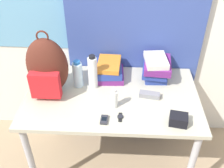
{
  "coord_description": "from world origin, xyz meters",
  "views": [
    {
      "loc": [
        0.08,
        -1.13,
        1.99
      ],
      "look_at": [
        0.0,
        0.38,
        0.86
      ],
      "focal_mm": 42.0,
      "sensor_mm": 36.0,
      "label": 1
    }
  ],
  "objects_px": {
    "book_stack_center": "(156,67)",
    "sunscreen_bottle": "(114,99)",
    "book_stack_left": "(109,70)",
    "sports_bottle": "(93,72)",
    "water_bottle": "(78,74)",
    "camera_pouch": "(178,120)",
    "sunglasses_case": "(149,95)",
    "wristwatch": "(120,117)",
    "backpack": "(47,68)",
    "cell_phone": "(104,120)"
  },
  "relations": [
    {
      "from": "water_bottle",
      "to": "camera_pouch",
      "type": "xyz_separation_m",
      "value": [
        0.71,
        -0.38,
        -0.07
      ]
    },
    {
      "from": "book_stack_left",
      "to": "sports_bottle",
      "type": "height_order",
      "value": "sports_bottle"
    },
    {
      "from": "sports_bottle",
      "to": "cell_phone",
      "type": "bearing_deg",
      "value": -73.21
    },
    {
      "from": "backpack",
      "to": "sports_bottle",
      "type": "xyz_separation_m",
      "value": [
        0.31,
        0.07,
        -0.08
      ]
    },
    {
      "from": "sunscreen_bottle",
      "to": "water_bottle",
      "type": "bearing_deg",
      "value": 141.04
    },
    {
      "from": "sunscreen_bottle",
      "to": "cell_phone",
      "type": "relative_size",
      "value": 1.82
    },
    {
      "from": "book_stack_center",
      "to": "sunglasses_case",
      "type": "distance_m",
      "value": 0.27
    },
    {
      "from": "book_stack_center",
      "to": "camera_pouch",
      "type": "distance_m",
      "value": 0.53
    },
    {
      "from": "cell_phone",
      "to": "sunglasses_case",
      "type": "xyz_separation_m",
      "value": [
        0.31,
        0.26,
        0.01
      ]
    },
    {
      "from": "sports_bottle",
      "to": "sunglasses_case",
      "type": "height_order",
      "value": "sports_bottle"
    },
    {
      "from": "backpack",
      "to": "wristwatch",
      "type": "bearing_deg",
      "value": -26.08
    },
    {
      "from": "backpack",
      "to": "book_stack_left",
      "type": "xyz_separation_m",
      "value": [
        0.43,
        0.22,
        -0.14
      ]
    },
    {
      "from": "book_stack_left",
      "to": "cell_phone",
      "type": "xyz_separation_m",
      "value": [
        -0.0,
        -0.51,
        -0.06
      ]
    },
    {
      "from": "camera_pouch",
      "to": "cell_phone",
      "type": "bearing_deg",
      "value": 179.94
    },
    {
      "from": "sports_bottle",
      "to": "sunscreen_bottle",
      "type": "height_order",
      "value": "sports_bottle"
    },
    {
      "from": "sunglasses_case",
      "to": "camera_pouch",
      "type": "bearing_deg",
      "value": -57.63
    },
    {
      "from": "backpack",
      "to": "wristwatch",
      "type": "height_order",
      "value": "backpack"
    },
    {
      "from": "sunglasses_case",
      "to": "camera_pouch",
      "type": "xyz_separation_m",
      "value": [
        0.17,
        -0.27,
        0.02
      ]
    },
    {
      "from": "backpack",
      "to": "sunscreen_bottle",
      "type": "relative_size",
      "value": 3.27
    },
    {
      "from": "backpack",
      "to": "sunglasses_case",
      "type": "bearing_deg",
      "value": -2.34
    },
    {
      "from": "backpack",
      "to": "water_bottle",
      "type": "relative_size",
      "value": 2.22
    },
    {
      "from": "water_bottle",
      "to": "book_stack_center",
      "type": "bearing_deg",
      "value": 12.7
    },
    {
      "from": "camera_pouch",
      "to": "backpack",
      "type": "bearing_deg",
      "value": 161.97
    },
    {
      "from": "book_stack_left",
      "to": "book_stack_center",
      "type": "xyz_separation_m",
      "value": [
        0.37,
        0.0,
        0.03
      ]
    },
    {
      "from": "book_stack_center",
      "to": "sports_bottle",
      "type": "bearing_deg",
      "value": -163.52
    },
    {
      "from": "backpack",
      "to": "water_bottle",
      "type": "distance_m",
      "value": 0.24
    },
    {
      "from": "backpack",
      "to": "book_stack_center",
      "type": "bearing_deg",
      "value": 15.21
    },
    {
      "from": "book_stack_left",
      "to": "wristwatch",
      "type": "distance_m",
      "value": 0.49
    },
    {
      "from": "book_stack_center",
      "to": "sunscreen_bottle",
      "type": "relative_size",
      "value": 1.95
    },
    {
      "from": "wristwatch",
      "to": "cell_phone",
      "type": "bearing_deg",
      "value": -161.57
    },
    {
      "from": "water_bottle",
      "to": "sports_bottle",
      "type": "xyz_separation_m",
      "value": [
        0.12,
        -0.01,
        0.03
      ]
    },
    {
      "from": "book_stack_left",
      "to": "book_stack_center",
      "type": "distance_m",
      "value": 0.37
    },
    {
      "from": "book_stack_center",
      "to": "wristwatch",
      "type": "bearing_deg",
      "value": -119.37
    },
    {
      "from": "book_stack_center",
      "to": "cell_phone",
      "type": "height_order",
      "value": "book_stack_center"
    },
    {
      "from": "backpack",
      "to": "sports_bottle",
      "type": "distance_m",
      "value": 0.33
    },
    {
      "from": "book_stack_left",
      "to": "water_bottle",
      "type": "relative_size",
      "value": 1.28
    },
    {
      "from": "camera_pouch",
      "to": "wristwatch",
      "type": "bearing_deg",
      "value": 174.6
    },
    {
      "from": "sunglasses_case",
      "to": "book_stack_center",
      "type": "bearing_deg",
      "value": 76.5
    },
    {
      "from": "water_bottle",
      "to": "sunglasses_case",
      "type": "xyz_separation_m",
      "value": [
        0.54,
        -0.11,
        -0.09
      ]
    },
    {
      "from": "camera_pouch",
      "to": "wristwatch",
      "type": "height_order",
      "value": "camera_pouch"
    },
    {
      "from": "book_stack_left",
      "to": "book_stack_center",
      "type": "bearing_deg",
      "value": 0.19
    },
    {
      "from": "cell_phone",
      "to": "sunglasses_case",
      "type": "bearing_deg",
      "value": 40.09
    },
    {
      "from": "book_stack_center",
      "to": "cell_phone",
      "type": "distance_m",
      "value": 0.64
    },
    {
      "from": "book_stack_center",
      "to": "water_bottle",
      "type": "height_order",
      "value": "water_bottle"
    },
    {
      "from": "sunglasses_case",
      "to": "wristwatch",
      "type": "distance_m",
      "value": 0.31
    },
    {
      "from": "wristwatch",
      "to": "water_bottle",
      "type": "bearing_deg",
      "value": 134.27
    },
    {
      "from": "sports_bottle",
      "to": "sunglasses_case",
      "type": "distance_m",
      "value": 0.45
    },
    {
      "from": "wristwatch",
      "to": "book_stack_center",
      "type": "bearing_deg",
      "value": 60.63
    },
    {
      "from": "wristwatch",
      "to": "sunglasses_case",
      "type": "bearing_deg",
      "value": 47.69
    },
    {
      "from": "sunscreen_bottle",
      "to": "sunglasses_case",
      "type": "distance_m",
      "value": 0.29
    }
  ]
}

